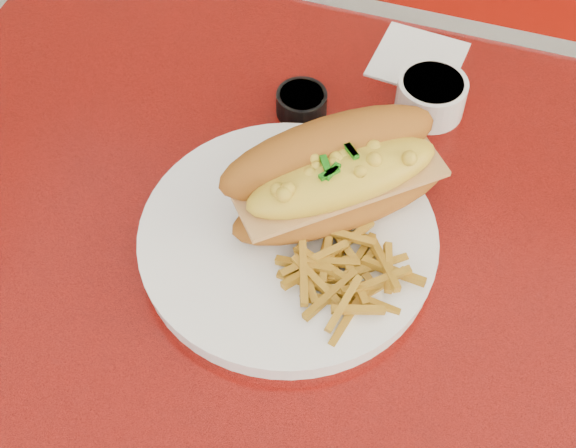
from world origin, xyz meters
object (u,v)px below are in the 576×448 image
(dinner_plate, at_px, (288,240))
(gravy_ramekin, at_px, (431,95))
(sauce_cup_left, at_px, (302,102))
(booth_bench_far, at_px, (458,86))
(mac_hoagie, at_px, (337,175))
(diner_table, at_px, (372,348))
(fork, at_px, (340,274))

(dinner_plate, bearing_deg, gravy_ramekin, 68.04)
(gravy_ramekin, distance_m, sauce_cup_left, 0.15)
(booth_bench_far, distance_m, dinner_plate, 0.95)
(mac_hoagie, bearing_deg, sauce_cup_left, 79.57)
(diner_table, relative_size, mac_hoagie, 4.84)
(mac_hoagie, distance_m, sauce_cup_left, 0.16)
(sauce_cup_left, bearing_deg, fork, -63.33)
(dinner_plate, xyz_separation_m, fork, (0.06, -0.03, 0.01))
(diner_table, distance_m, dinner_plate, 0.20)
(dinner_plate, distance_m, gravy_ramekin, 0.26)
(mac_hoagie, distance_m, gravy_ramekin, 0.20)
(diner_table, xyz_separation_m, dinner_plate, (-0.11, 0.00, 0.17))
(fork, relative_size, gravy_ramekin, 1.33)
(dinner_plate, bearing_deg, mac_hoagie, 58.80)
(sauce_cup_left, bearing_deg, gravy_ramekin, 19.69)
(dinner_plate, bearing_deg, booth_bench_far, 82.59)
(mac_hoagie, relative_size, fork, 1.84)
(gravy_ramekin, bearing_deg, booth_bench_far, 89.13)
(gravy_ramekin, bearing_deg, dinner_plate, -111.96)
(diner_table, height_order, booth_bench_far, booth_bench_far)
(booth_bench_far, xyz_separation_m, gravy_ramekin, (-0.01, -0.57, 0.51))
(sauce_cup_left, bearing_deg, mac_hoagie, -59.28)
(diner_table, distance_m, booth_bench_far, 0.87)
(mac_hoagie, xyz_separation_m, fork, (0.03, -0.08, -0.04))
(booth_bench_far, xyz_separation_m, fork, (-0.04, -0.84, 0.50))
(fork, xyz_separation_m, gravy_ramekin, (0.03, 0.27, 0.00))
(mac_hoagie, bearing_deg, fork, -111.48)
(dinner_plate, bearing_deg, fork, -24.19)
(fork, xyz_separation_m, sauce_cup_left, (-0.11, 0.22, -0.01))
(fork, bearing_deg, booth_bench_far, 5.43)
(dinner_plate, relative_size, mac_hoagie, 1.41)
(mac_hoagie, height_order, sauce_cup_left, mac_hoagie)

